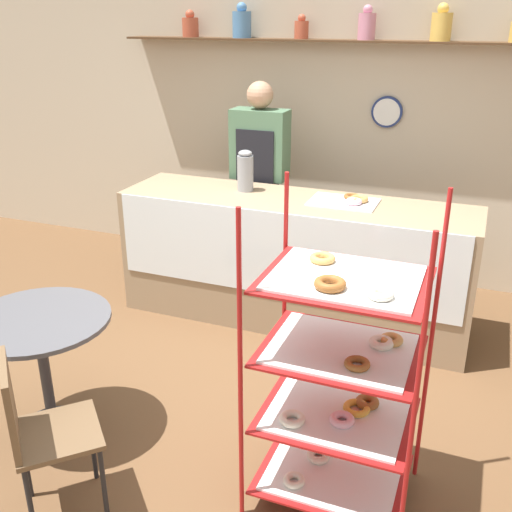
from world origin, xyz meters
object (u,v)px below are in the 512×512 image
person_worker (260,179)px  cafe_chair (36,425)px  donut_tray_counter (349,201)px  cafe_table (41,347)px  pastry_rack (339,380)px  coffee_carafe (245,171)px

person_worker → cafe_chair: person_worker is taller
cafe_chair → donut_tray_counter: donut_tray_counter is taller
person_worker → cafe_table: 2.41m
cafe_table → person_worker: bearing=81.0°
pastry_rack → donut_tray_counter: size_ratio=3.22×
cafe_table → cafe_chair: (0.39, -0.51, -0.03)m
pastry_rack → coffee_carafe: (-1.21, 1.80, 0.46)m
cafe_chair → cafe_table: bearing=-7.5°
cafe_chair → coffee_carafe: coffee_carafe is taller
coffee_carafe → cafe_chair: bearing=-90.6°
person_worker → cafe_table: size_ratio=2.24×
donut_tray_counter → cafe_table: bearing=-123.1°
cafe_chair → coffee_carafe: 2.51m
pastry_rack → cafe_table: bearing=-175.8°
pastry_rack → coffee_carafe: pastry_rack is taller
pastry_rack → person_worker: (-1.26, 2.23, 0.29)m
donut_tray_counter → pastry_rack: bearing=-77.5°
pastry_rack → donut_tray_counter: 1.85m
person_worker → cafe_chair: (0.02, -2.87, -0.43)m
cafe_table → coffee_carafe: (0.42, 1.92, 0.57)m
pastry_rack → donut_tray_counter: (-0.39, 1.78, 0.32)m
cafe_table → coffee_carafe: coffee_carafe is taller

